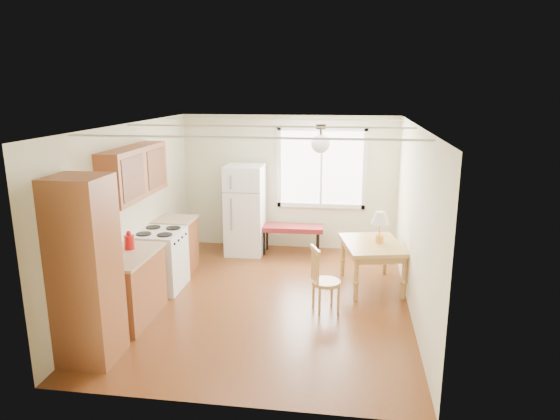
% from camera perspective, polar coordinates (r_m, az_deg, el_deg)
% --- Properties ---
extents(room_shell, '(4.60, 5.60, 2.62)m').
position_cam_1_polar(room_shell, '(6.93, -1.49, -0.71)').
color(room_shell, '#502510').
rests_on(room_shell, ground).
extents(kitchen_run, '(0.65, 3.40, 2.20)m').
position_cam_1_polar(kitchen_run, '(6.96, -16.48, -4.75)').
color(kitchen_run, brown).
rests_on(kitchen_run, ground).
extents(window_unit, '(1.64, 0.05, 1.51)m').
position_cam_1_polar(window_unit, '(9.22, 4.76, 4.83)').
color(window_unit, white).
rests_on(window_unit, room_shell).
extents(pendant_light, '(0.26, 0.26, 0.40)m').
position_cam_1_polar(pendant_light, '(7.07, 4.66, 7.67)').
color(pendant_light, '#2D2114').
rests_on(pendant_light, room_shell).
extents(refrigerator, '(0.68, 0.71, 1.63)m').
position_cam_1_polar(refrigerator, '(9.11, -4.03, 0.03)').
color(refrigerator, white).
rests_on(refrigerator, ground).
extents(bench, '(1.17, 0.46, 0.53)m').
position_cam_1_polar(bench, '(9.12, 1.34, -2.17)').
color(bench, maroon).
rests_on(bench, ground).
extents(dining_table, '(1.06, 1.28, 0.70)m').
position_cam_1_polar(dining_table, '(7.72, 10.52, -4.43)').
color(dining_table, '#A97D41').
rests_on(dining_table, ground).
extents(chair, '(0.44, 0.44, 0.90)m').
position_cam_1_polar(chair, '(6.83, 4.64, -7.49)').
color(chair, '#A97D41').
rests_on(chair, ground).
extents(table_lamp, '(0.28, 0.28, 0.48)m').
position_cam_1_polar(table_lamp, '(7.64, 11.38, -1.15)').
color(table_lamp, gold).
rests_on(table_lamp, dining_table).
extents(coffee_maker, '(0.21, 0.25, 0.35)m').
position_cam_1_polar(coffee_maker, '(6.39, -18.88, -4.87)').
color(coffee_maker, black).
rests_on(coffee_maker, kitchen_run).
extents(kettle, '(0.13, 0.13, 0.25)m').
position_cam_1_polar(kettle, '(6.92, -16.85, -3.48)').
color(kettle, red).
rests_on(kettle, kitchen_run).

